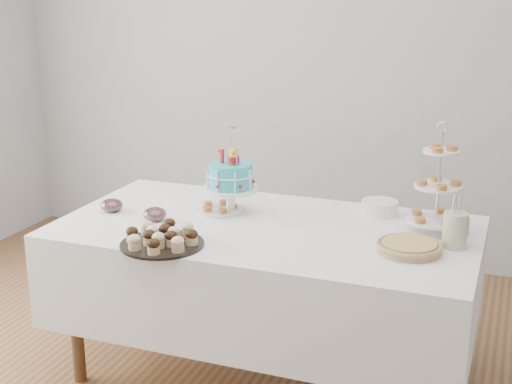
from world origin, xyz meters
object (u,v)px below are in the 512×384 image
at_px(table, 266,271).
at_px(jam_bowl_a, 155,214).
at_px(jam_bowl_b, 112,205).
at_px(utensil_pitcher, 455,229).
at_px(cupcake_tray, 162,237).
at_px(pie, 409,247).
at_px(tiered_stand, 438,187).
at_px(birthday_cake, 230,190).
at_px(plate_stack, 380,208).
at_px(pastry_plate, 219,208).

distance_m(table, jam_bowl_a, 0.59).
xyz_separation_m(jam_bowl_b, utensil_pitcher, (1.62, 0.08, 0.05)).
bearing_deg(cupcake_tray, pie, 16.32).
bearing_deg(pie, tiered_stand, 76.64).
distance_m(birthday_cake, utensil_pitcher, 1.08).
height_order(cupcake_tray, jam_bowl_a, cupcake_tray).
xyz_separation_m(cupcake_tray, pie, (1.00, 0.29, -0.02)).
relative_size(cupcake_tray, jam_bowl_b, 3.29).
relative_size(table, utensil_pitcher, 8.25).
bearing_deg(jam_bowl_b, table, 4.65).
xyz_separation_m(pie, jam_bowl_b, (-1.45, 0.04, 0.01)).
bearing_deg(jam_bowl_a, jam_bowl_b, 169.36).
bearing_deg(pie, cupcake_tray, -163.68).
bearing_deg(jam_bowl_a, cupcake_tray, -56.58).
height_order(pie, jam_bowl_b, jam_bowl_b).
height_order(table, jam_bowl_b, jam_bowl_b).
distance_m(pie, jam_bowl_b, 1.45).
bearing_deg(plate_stack, jam_bowl_a, -154.30).
bearing_deg(plate_stack, birthday_cake, -161.78).
height_order(table, jam_bowl_a, jam_bowl_a).
height_order(plate_stack, jam_bowl_b, plate_stack).
bearing_deg(pastry_plate, jam_bowl_b, -158.78).
relative_size(tiered_stand, jam_bowl_a, 4.58).
distance_m(pastry_plate, utensil_pitcher, 1.14).
distance_m(plate_stack, utensil_pitcher, 0.51).
height_order(birthday_cake, jam_bowl_a, birthday_cake).
relative_size(birthday_cake, pie, 1.53).
bearing_deg(jam_bowl_b, birthday_cake, 19.19).
bearing_deg(birthday_cake, tiered_stand, 14.91).
bearing_deg(cupcake_tray, pastry_plate, 86.23).
xyz_separation_m(plate_stack, utensil_pitcher, (0.38, -0.33, 0.05)).
bearing_deg(tiered_stand, pie, -103.36).
distance_m(birthday_cake, cupcake_tray, 0.54).
relative_size(table, jam_bowl_b, 17.51).
distance_m(pie, utensil_pitcher, 0.22).
height_order(pie, tiered_stand, tiered_stand).
relative_size(pie, utensil_pitcher, 1.18).
bearing_deg(pastry_plate, plate_stack, 16.92).
bearing_deg(table, pie, -9.10).
distance_m(cupcake_tray, jam_bowl_b, 0.57).
xyz_separation_m(cupcake_tray, pastry_plate, (0.03, 0.53, -0.02)).
height_order(birthday_cake, tiered_stand, tiered_stand).
bearing_deg(tiered_stand, plate_stack, 149.91).
height_order(pie, plate_stack, plate_stack).
relative_size(plate_stack, utensil_pitcher, 0.76).
relative_size(birthday_cake, tiered_stand, 0.83).
distance_m(jam_bowl_a, utensil_pitcher, 1.36).
bearing_deg(table, jam_bowl_b, -175.35).
relative_size(pie, jam_bowl_a, 2.49).
xyz_separation_m(plate_stack, jam_bowl_b, (-1.24, -0.42, -0.00)).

